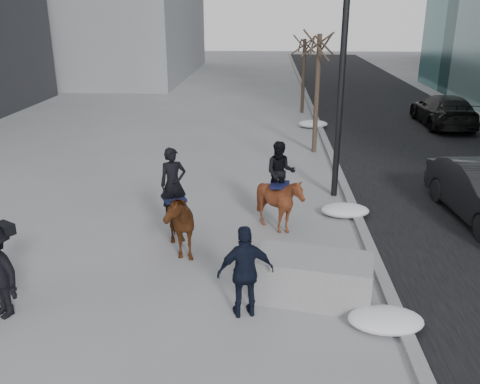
{
  "coord_description": "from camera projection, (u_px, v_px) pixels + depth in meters",
  "views": [
    {
      "loc": [
        0.58,
        -9.23,
        5.29
      ],
      "look_at": [
        0.0,
        1.2,
        1.5
      ],
      "focal_mm": 38.0,
      "sensor_mm": 36.0,
      "label": 1
    }
  ],
  "objects": [
    {
      "name": "ground",
      "position": [
        237.0,
        280.0,
        10.49
      ],
      "size": [
        120.0,
        120.0,
        0.0
      ],
      "primitive_type": "plane",
      "color": "gray",
      "rests_on": "ground"
    },
    {
      "name": "road",
      "position": [
        434.0,
        154.0,
        19.51
      ],
      "size": [
        8.0,
        90.0,
        0.01
      ],
      "primitive_type": "cube",
      "color": "black",
      "rests_on": "ground"
    },
    {
      "name": "curb",
      "position": [
        330.0,
        151.0,
        19.7
      ],
      "size": [
        0.25,
        90.0,
        0.12
      ],
      "primitive_type": "cube",
      "color": "gray",
      "rests_on": "ground"
    },
    {
      "name": "planter",
      "position": [
        313.0,
        278.0,
        9.7
      ],
      "size": [
        2.34,
        1.5,
        0.87
      ],
      "primitive_type": "cube",
      "rotation": [
        0.0,
        0.0,
        -0.2
      ],
      "color": "#969699",
      "rests_on": "ground"
    },
    {
      "name": "car_far",
      "position": [
        444.0,
        110.0,
        23.96
      ],
      "size": [
        2.13,
        5.14,
        1.49
      ],
      "primitive_type": "imported",
      "rotation": [
        0.0,
        0.0,
        3.13
      ],
      "color": "black",
      "rests_on": "ground"
    },
    {
      "name": "tree_near",
      "position": [
        317.0,
        88.0,
        19.03
      ],
      "size": [
        1.2,
        1.2,
        4.91
      ],
      "primitive_type": null,
      "color": "#3D3024",
      "rests_on": "ground"
    },
    {
      "name": "tree_far",
      "position": [
        304.0,
        72.0,
        26.63
      ],
      "size": [
        1.2,
        1.2,
        4.23
      ],
      "primitive_type": null,
      "color": "#342A1F",
      "rests_on": "ground"
    },
    {
      "name": "mounted_left",
      "position": [
        174.0,
        214.0,
        11.48
      ],
      "size": [
        1.55,
        2.05,
        2.41
      ],
      "color": "#512910",
      "rests_on": "ground"
    },
    {
      "name": "mounted_right",
      "position": [
        280.0,
        196.0,
        12.57
      ],
      "size": [
        1.23,
        1.37,
        2.26
      ],
      "color": "#4A1B0E",
      "rests_on": "ground"
    },
    {
      "name": "feeder",
      "position": [
        246.0,
        272.0,
        9.01
      ],
      "size": [
        1.1,
        0.98,
        1.75
      ],
      "color": "black",
      "rests_on": "ground"
    },
    {
      "name": "lamppost",
      "position": [
        347.0,
        20.0,
        13.33
      ],
      "size": [
        0.25,
        2.58,
        9.09
      ],
      "color": "black",
      "rests_on": "ground"
    },
    {
      "name": "snow_piles",
      "position": [
        335.0,
        183.0,
        15.79
      ],
      "size": [
        1.37,
        16.79,
        0.35
      ],
      "color": "white",
      "rests_on": "ground"
    }
  ]
}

